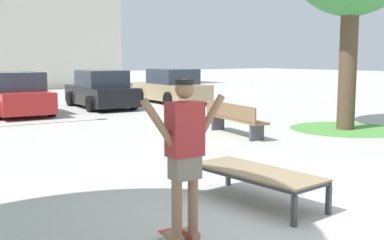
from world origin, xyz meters
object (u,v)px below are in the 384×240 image
at_px(car_black, 101,90).
at_px(park_bench, 234,118).
at_px(skate_box, 257,174).
at_px(skater, 185,149).
at_px(car_red, 17,95).
at_px(car_tan, 171,87).

xyz_separation_m(car_black, park_bench, (-0.22, -8.26, -0.24)).
xyz_separation_m(skate_box, skater, (-1.72, -0.70, 0.66)).
distance_m(skate_box, car_red, 12.49).
relative_size(car_red, park_bench, 1.77).
distance_m(skater, car_black, 14.60).
height_order(skater, car_tan, skater).
distance_m(skater, car_tan, 16.18).
height_order(car_red, car_tan, same).
bearing_deg(park_bench, car_tan, 66.37).
xyz_separation_m(skate_box, car_red, (0.44, 12.48, 0.28)).
relative_size(skate_box, park_bench, 0.80).
relative_size(skater, park_bench, 0.69).
distance_m(skater, park_bench, 7.50).
relative_size(car_red, car_black, 0.99).
bearing_deg(car_black, car_red, -174.69).
bearing_deg(car_red, skate_box, -92.00).
bearing_deg(skate_box, park_bench, 51.60).
bearing_deg(car_tan, car_red, -177.43).
bearing_deg(car_red, park_bench, -68.27).
bearing_deg(car_red, car_tan, 2.57).
relative_size(car_black, park_bench, 1.78).
xyz_separation_m(car_black, car_tan, (3.39, -0.01, 0.00)).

